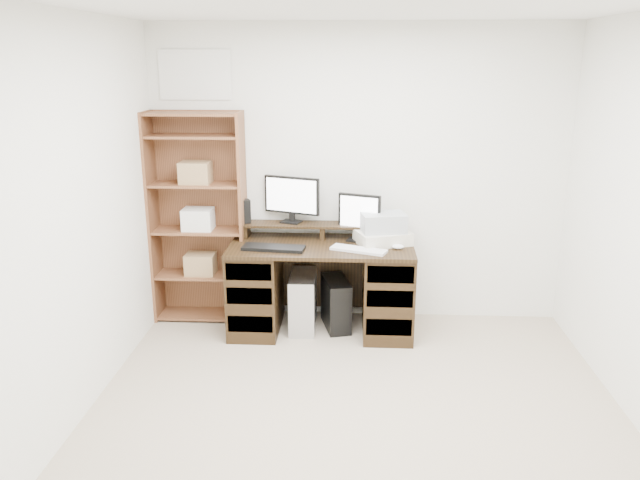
# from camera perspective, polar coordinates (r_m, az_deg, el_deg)

# --- Properties ---
(room) EXTENTS (3.54, 4.04, 2.54)m
(room) POSITION_cam_1_polar(r_m,az_deg,el_deg) (3.37, 3.59, -0.41)
(room) COLOR #B8A68D
(room) RESTS_ON ground
(desk) EXTENTS (1.50, 0.70, 0.75)m
(desk) POSITION_cam_1_polar(r_m,az_deg,el_deg) (5.21, 0.13, -4.20)
(desk) COLOR black
(desk) RESTS_ON ground
(riser_shelf) EXTENTS (1.40, 0.22, 0.12)m
(riser_shelf) POSITION_cam_1_polar(r_m,az_deg,el_deg) (5.27, 0.25, 1.22)
(riser_shelf) COLOR black
(riser_shelf) RESTS_ON desk
(monitor_wide) EXTENTS (0.48, 0.20, 0.39)m
(monitor_wide) POSITION_cam_1_polar(r_m,az_deg,el_deg) (5.26, -2.60, 3.95)
(monitor_wide) COLOR black
(monitor_wide) RESTS_ON riser_shelf
(monitor_small) EXTENTS (0.35, 0.18, 0.39)m
(monitor_small) POSITION_cam_1_polar(r_m,az_deg,el_deg) (5.16, 3.61, 2.24)
(monitor_small) COLOR black
(monitor_small) RESTS_ON desk
(speaker) EXTENTS (0.11, 0.11, 0.20)m
(speaker) POSITION_cam_1_polar(r_m,az_deg,el_deg) (5.30, -6.87, 2.62)
(speaker) COLOR black
(speaker) RESTS_ON riser_shelf
(keyboard_black) EXTENTS (0.51, 0.22, 0.03)m
(keyboard_black) POSITION_cam_1_polar(r_m,az_deg,el_deg) (4.97, -4.27, -0.72)
(keyboard_black) COLOR black
(keyboard_black) RESTS_ON desk
(keyboard_white) EXTENTS (0.46, 0.28, 0.02)m
(keyboard_white) POSITION_cam_1_polar(r_m,az_deg,el_deg) (4.93, 3.56, -0.90)
(keyboard_white) COLOR silver
(keyboard_white) RESTS_ON desk
(mouse) EXTENTS (0.11, 0.08, 0.04)m
(mouse) POSITION_cam_1_polar(r_m,az_deg,el_deg) (5.00, 7.14, -0.61)
(mouse) COLOR white
(mouse) RESTS_ON desk
(printer) EXTENTS (0.50, 0.44, 0.10)m
(printer) POSITION_cam_1_polar(r_m,az_deg,el_deg) (5.13, 5.76, 0.25)
(printer) COLOR beige
(printer) RESTS_ON desk
(basket) EXTENTS (0.39, 0.31, 0.15)m
(basket) POSITION_cam_1_polar(r_m,az_deg,el_deg) (5.10, 5.80, 1.62)
(basket) COLOR #A4AAAE
(basket) RESTS_ON printer
(tower_silver) EXTENTS (0.22, 0.48, 0.48)m
(tower_silver) POSITION_cam_1_polar(r_m,az_deg,el_deg) (5.30, -1.57, -5.60)
(tower_silver) COLOR #B4B5BB
(tower_silver) RESTS_ON ground
(tower_black) EXTENTS (0.28, 0.46, 0.43)m
(tower_black) POSITION_cam_1_polar(r_m,az_deg,el_deg) (5.32, 1.46, -5.80)
(tower_black) COLOR black
(tower_black) RESTS_ON ground
(bookshelf) EXTENTS (0.80, 0.30, 1.80)m
(bookshelf) POSITION_cam_1_polar(r_m,az_deg,el_deg) (5.41, -11.03, 2.14)
(bookshelf) COLOR brown
(bookshelf) RESTS_ON ground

